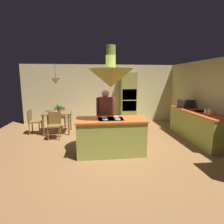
% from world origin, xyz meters
% --- Properties ---
extents(ground, '(8.16, 8.16, 0.00)m').
position_xyz_m(ground, '(0.00, 0.00, 0.00)').
color(ground, olive).
extents(wall_back, '(6.80, 0.10, 2.55)m').
position_xyz_m(wall_back, '(0.00, 3.45, 1.27)').
color(wall_back, beige).
rests_on(wall_back, ground).
extents(wall_right, '(0.10, 7.20, 2.55)m').
position_xyz_m(wall_right, '(3.25, 0.40, 1.27)').
color(wall_right, beige).
rests_on(wall_right, ground).
extents(kitchen_island, '(1.78, 0.85, 0.95)m').
position_xyz_m(kitchen_island, '(0.00, -0.20, 0.47)').
color(kitchen_island, '#939E42').
rests_on(kitchen_island, ground).
extents(counter_run_right, '(0.73, 2.58, 0.93)m').
position_xyz_m(counter_run_right, '(2.84, 0.60, 0.47)').
color(counter_run_right, '#939E42').
rests_on(counter_run_right, ground).
extents(oven_tower, '(0.66, 0.62, 2.20)m').
position_xyz_m(oven_tower, '(1.10, 3.04, 1.10)').
color(oven_tower, '#939E42').
rests_on(oven_tower, ground).
extents(dining_table, '(0.97, 0.80, 0.76)m').
position_xyz_m(dining_table, '(-1.70, 1.90, 0.64)').
color(dining_table, brown).
rests_on(dining_table, ground).
extents(person_at_island, '(0.53, 0.22, 1.64)m').
position_xyz_m(person_at_island, '(-0.08, 0.49, 0.94)').
color(person_at_island, tan).
rests_on(person_at_island, ground).
extents(range_hood, '(1.10, 1.10, 1.00)m').
position_xyz_m(range_hood, '(0.00, -0.20, 1.98)').
color(range_hood, '#939E42').
extents(pendant_light_over_table, '(0.32, 0.32, 0.82)m').
position_xyz_m(pendant_light_over_table, '(-1.70, 1.90, 1.86)').
color(pendant_light_over_table, '#E0B266').
extents(chair_facing_island, '(0.40, 0.40, 0.87)m').
position_xyz_m(chair_facing_island, '(-1.70, 1.28, 0.50)').
color(chair_facing_island, brown).
rests_on(chair_facing_island, ground).
extents(chair_by_back_wall, '(0.40, 0.40, 0.87)m').
position_xyz_m(chair_by_back_wall, '(-1.70, 2.52, 0.50)').
color(chair_by_back_wall, brown).
rests_on(chair_by_back_wall, ground).
extents(chair_at_corner, '(0.40, 0.40, 0.87)m').
position_xyz_m(chair_at_corner, '(-2.56, 1.90, 0.50)').
color(chair_at_corner, brown).
rests_on(chair_at_corner, ground).
extents(potted_plant_on_table, '(0.20, 0.20, 0.30)m').
position_xyz_m(potted_plant_on_table, '(-1.63, 1.97, 0.93)').
color(potted_plant_on_table, '#99382D').
rests_on(potted_plant_on_table, dining_table).
extents(cup_on_table, '(0.07, 0.07, 0.09)m').
position_xyz_m(cup_on_table, '(-1.71, 1.70, 0.81)').
color(cup_on_table, white).
rests_on(cup_on_table, dining_table).
extents(canister_flour, '(0.14, 0.14, 0.17)m').
position_xyz_m(canister_flour, '(2.84, -0.04, 1.02)').
color(canister_flour, '#E0B78C').
rests_on(canister_flour, counter_run_right).
extents(canister_sugar, '(0.14, 0.14, 0.14)m').
position_xyz_m(canister_sugar, '(2.84, 0.14, 1.00)').
color(canister_sugar, silver).
rests_on(canister_sugar, counter_run_right).
extents(microwave_on_counter, '(0.46, 0.36, 0.28)m').
position_xyz_m(microwave_on_counter, '(2.84, 1.36, 1.07)').
color(microwave_on_counter, '#232326').
rests_on(microwave_on_counter, counter_run_right).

